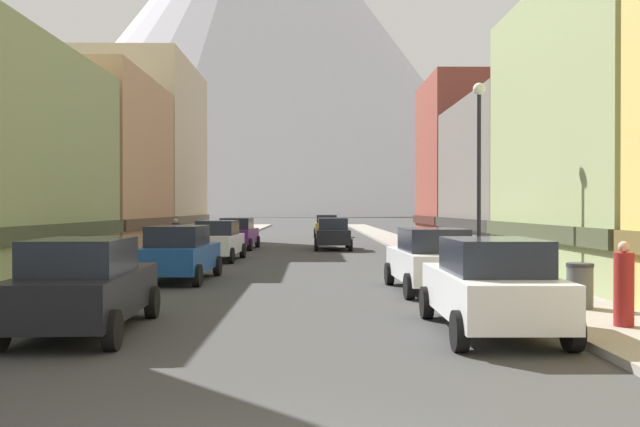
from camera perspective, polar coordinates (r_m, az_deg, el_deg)
The scene contains 20 objects.
sidewalk_left at distance 40.89m, azimuth -10.10°, elevation -2.72°, with size 2.50×100.00×0.15m, color gray.
sidewalk_right at distance 40.75m, azimuth 7.53°, elevation -2.72°, with size 2.50×100.00×0.15m, color gray.
storefront_left_2 at distance 35.35m, azimuth -19.20°, elevation 3.53°, with size 6.82×10.37×8.80m.
storefront_left_3 at distance 46.53m, azimuth -14.86°, elevation 4.67°, with size 7.15×12.02×11.89m.
storefront_right_2 at distance 33.81m, azimuth 17.97°, elevation 2.59°, with size 7.80×10.95×7.49m.
storefront_right_3 at distance 43.53m, azimuth 14.96°, elevation 3.94°, with size 9.59×8.10×10.31m.
car_left_0 at distance 13.37m, azimuth -19.36°, elevation -5.76°, with size 2.21×4.47×1.78m.
car_left_1 at distance 22.02m, azimuth -11.84°, elevation -3.30°, with size 2.22×4.47×1.78m.
car_left_2 at distance 30.37m, azimuth -8.72°, elevation -2.26°, with size 2.24×4.48×1.78m.
car_left_3 at distance 38.58m, azimuth -7.00°, elevation -1.68°, with size 2.25×4.48×1.78m.
car_right_0 at distance 12.99m, azimuth 14.28°, elevation -5.93°, with size 2.09×4.41×1.78m.
car_right_1 at distance 19.12m, azimuth 9.42°, elevation -3.87°, with size 2.23×4.47×1.78m.
car_driving_0 at distance 54.82m, azimuth 0.55°, elevation -1.04°, with size 2.06×4.40×1.78m.
car_driving_1 at distance 37.93m, azimuth 1.07°, elevation -1.71°, with size 2.06×4.40×1.78m.
trash_bin_right at distance 15.91m, azimuth 21.16°, elevation -5.70°, with size 0.59×0.59×0.98m.
potted_plant_0 at distance 21.83m, azimuth -20.71°, elevation -4.21°, with size 0.48×0.48×0.83m.
pedestrian_0 at distance 13.74m, azimuth 24.36°, elevation -5.71°, with size 0.36×0.36×1.58m.
pedestrian_1 at distance 33.74m, azimuth -12.13°, elevation -1.94°, with size 0.36×0.36×1.68m.
streetlamp_right at distance 20.30m, azimuth 13.33°, elevation 5.10°, with size 0.36×0.36×5.86m.
mountain_backdrop at distance 274.29m, azimuth -5.09°, elevation 14.53°, with size 200.32×200.32×137.95m, color silver.
Camera 1 is at (0.47, -5.27, 2.35)m, focal length 37.76 mm.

